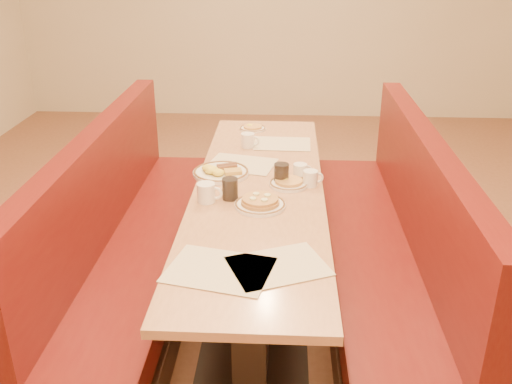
{
  "coord_description": "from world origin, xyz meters",
  "views": [
    {
      "loc": [
        0.13,
        -2.83,
        1.99
      ],
      "look_at": [
        0.0,
        -0.28,
        0.85
      ],
      "focal_mm": 40.0,
      "sensor_mm": 36.0,
      "label": 1
    }
  ],
  "objects_px": {
    "booth_right": "(388,254)",
    "eggs_plate": "(220,172)",
    "diner_table": "(259,249)",
    "pancake_plate": "(260,203)",
    "coffee_mug_a": "(311,178)",
    "coffee_mug_b": "(207,192)",
    "coffee_mug_c": "(301,171)",
    "soda_tumbler_near": "(230,189)",
    "booth_left": "(132,247)",
    "soda_tumbler_mid": "(281,174)",
    "coffee_mug_d": "(248,140)"
  },
  "relations": [
    {
      "from": "booth_right",
      "to": "eggs_plate",
      "type": "bearing_deg",
      "value": 169.33
    },
    {
      "from": "diner_table",
      "to": "pancake_plate",
      "type": "relative_size",
      "value": 9.63
    },
    {
      "from": "eggs_plate",
      "to": "coffee_mug_a",
      "type": "xyz_separation_m",
      "value": [
        0.51,
        -0.13,
        0.03
      ]
    },
    {
      "from": "coffee_mug_b",
      "to": "coffee_mug_c",
      "type": "xyz_separation_m",
      "value": [
        0.49,
        0.34,
        -0.01
      ]
    },
    {
      "from": "coffee_mug_a",
      "to": "coffee_mug_b",
      "type": "distance_m",
      "value": 0.59
    },
    {
      "from": "coffee_mug_c",
      "to": "soda_tumbler_near",
      "type": "relative_size",
      "value": 0.96
    },
    {
      "from": "diner_table",
      "to": "soda_tumbler_near",
      "type": "distance_m",
      "value": 0.48
    },
    {
      "from": "booth_left",
      "to": "diner_table",
      "type": "bearing_deg",
      "value": 0.0
    },
    {
      "from": "eggs_plate",
      "to": "soda_tumbler_near",
      "type": "distance_m",
      "value": 0.34
    },
    {
      "from": "diner_table",
      "to": "booth_left",
      "type": "bearing_deg",
      "value": 180.0
    },
    {
      "from": "diner_table",
      "to": "coffee_mug_a",
      "type": "xyz_separation_m",
      "value": [
        0.28,
        0.05,
        0.42
      ]
    },
    {
      "from": "coffee_mug_a",
      "to": "coffee_mug_b",
      "type": "xyz_separation_m",
      "value": [
        -0.54,
        -0.24,
        0.01
      ]
    },
    {
      "from": "booth_right",
      "to": "pancake_plate",
      "type": "height_order",
      "value": "booth_right"
    },
    {
      "from": "coffee_mug_a",
      "to": "coffee_mug_c",
      "type": "bearing_deg",
      "value": 108.54
    },
    {
      "from": "coffee_mug_a",
      "to": "coffee_mug_b",
      "type": "bearing_deg",
      "value": -164.86
    },
    {
      "from": "booth_left",
      "to": "coffee_mug_c",
      "type": "relative_size",
      "value": 22.91
    },
    {
      "from": "booth_right",
      "to": "soda_tumbler_mid",
      "type": "bearing_deg",
      "value": 172.45
    },
    {
      "from": "coffee_mug_a",
      "to": "coffee_mug_d",
      "type": "height_order",
      "value": "coffee_mug_d"
    },
    {
      "from": "booth_left",
      "to": "coffee_mug_d",
      "type": "height_order",
      "value": "booth_left"
    },
    {
      "from": "booth_left",
      "to": "soda_tumbler_near",
      "type": "bearing_deg",
      "value": -13.79
    },
    {
      "from": "coffee_mug_d",
      "to": "coffee_mug_b",
      "type": "bearing_deg",
      "value": -86.9
    },
    {
      "from": "pancake_plate",
      "to": "eggs_plate",
      "type": "distance_m",
      "value": 0.48
    },
    {
      "from": "pancake_plate",
      "to": "coffee_mug_b",
      "type": "bearing_deg",
      "value": 170.48
    },
    {
      "from": "diner_table",
      "to": "coffee_mug_b",
      "type": "relative_size",
      "value": 18.81
    },
    {
      "from": "coffee_mug_d",
      "to": "pancake_plate",
      "type": "bearing_deg",
      "value": -68.89
    },
    {
      "from": "coffee_mug_a",
      "to": "coffee_mug_d",
      "type": "relative_size",
      "value": 0.94
    },
    {
      "from": "booth_left",
      "to": "coffee_mug_a",
      "type": "distance_m",
      "value": 1.11
    },
    {
      "from": "coffee_mug_c",
      "to": "pancake_plate",
      "type": "bearing_deg",
      "value": -135.69
    },
    {
      "from": "eggs_plate",
      "to": "soda_tumbler_mid",
      "type": "xyz_separation_m",
      "value": [
        0.35,
        -0.1,
        0.04
      ]
    },
    {
      "from": "diner_table",
      "to": "coffee_mug_d",
      "type": "relative_size",
      "value": 20.49
    },
    {
      "from": "booth_right",
      "to": "coffee_mug_d",
      "type": "height_order",
      "value": "booth_right"
    },
    {
      "from": "soda_tumbler_mid",
      "to": "booth_right",
      "type": "bearing_deg",
      "value": -7.55
    },
    {
      "from": "diner_table",
      "to": "booth_left",
      "type": "distance_m",
      "value": 0.73
    },
    {
      "from": "eggs_plate",
      "to": "coffee_mug_c",
      "type": "bearing_deg",
      "value": -2.8
    },
    {
      "from": "booth_left",
      "to": "coffee_mug_c",
      "type": "distance_m",
      "value": 1.07
    },
    {
      "from": "eggs_plate",
      "to": "coffee_mug_a",
      "type": "distance_m",
      "value": 0.53
    },
    {
      "from": "coffee_mug_a",
      "to": "diner_table",
      "type": "bearing_deg",
      "value": -178.09
    },
    {
      "from": "booth_left",
      "to": "booth_right",
      "type": "relative_size",
      "value": 1.0
    },
    {
      "from": "diner_table",
      "to": "coffee_mug_a",
      "type": "distance_m",
      "value": 0.51
    },
    {
      "from": "soda_tumbler_mid",
      "to": "coffee_mug_c",
      "type": "bearing_deg",
      "value": 35.8
    },
    {
      "from": "booth_right",
      "to": "coffee_mug_c",
      "type": "relative_size",
      "value": 22.91
    },
    {
      "from": "coffee_mug_d",
      "to": "booth_right",
      "type": "bearing_deg",
      "value": -24.99
    },
    {
      "from": "pancake_plate",
      "to": "soda_tumbler_mid",
      "type": "bearing_deg",
      "value": 71.81
    },
    {
      "from": "booth_left",
      "to": "soda_tumbler_mid",
      "type": "relative_size",
      "value": 22.12
    },
    {
      "from": "soda_tumbler_near",
      "to": "soda_tumbler_mid",
      "type": "distance_m",
      "value": 0.35
    },
    {
      "from": "booth_left",
      "to": "booth_right",
      "type": "distance_m",
      "value": 1.46
    },
    {
      "from": "booth_left",
      "to": "coffee_mug_a",
      "type": "bearing_deg",
      "value": 3.0
    },
    {
      "from": "booth_right",
      "to": "eggs_plate",
      "type": "xyz_separation_m",
      "value": [
        -0.96,
        0.18,
        0.41
      ]
    },
    {
      "from": "booth_right",
      "to": "diner_table",
      "type": "bearing_deg",
      "value": 180.0
    },
    {
      "from": "pancake_plate",
      "to": "coffee_mug_d",
      "type": "relative_size",
      "value": 2.13
    }
  ]
}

